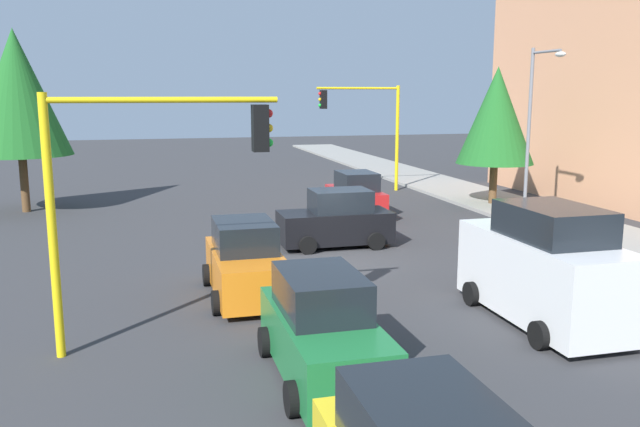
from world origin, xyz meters
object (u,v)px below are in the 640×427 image
(car_green, at_px, (323,331))
(tree_opposite_side, at_px, (17,93))
(car_orange, at_px, (246,263))
(car_red, at_px, (356,197))
(tree_roadside_mid, at_px, (496,116))
(traffic_signal_near_right, at_px, (148,170))
(delivery_van_white, at_px, (545,268))
(car_black, at_px, (336,221))
(street_lamp_curbside, at_px, (535,116))
(traffic_signal_far_left, at_px, (366,117))

(car_green, bearing_deg, tree_opposite_side, -157.58)
(car_orange, bearing_deg, car_red, 147.95)
(tree_roadside_mid, distance_m, tree_opposite_side, 21.40)
(traffic_signal_near_right, xyz_separation_m, delivery_van_white, (0.67, 8.70, -2.46))
(car_black, bearing_deg, street_lamp_curbside, 100.60)
(street_lamp_curbside, relative_size, car_red, 1.85)
(street_lamp_curbside, bearing_deg, tree_opposite_side, -112.55)
(traffic_signal_near_right, bearing_deg, tree_opposite_side, -163.39)
(street_lamp_curbside, bearing_deg, car_green, -44.87)
(car_orange, bearing_deg, car_green, 6.96)
(car_red, bearing_deg, delivery_van_white, 0.78)
(car_green, height_order, car_black, same)
(delivery_van_white, xyz_separation_m, car_black, (-8.67, -2.47, -0.39))
(street_lamp_curbside, bearing_deg, car_black, -79.40)
(tree_roadside_mid, distance_m, car_orange, 17.53)
(tree_roadside_mid, relative_size, tree_opposite_side, 0.81)
(tree_opposite_side, bearing_deg, car_green, 22.42)
(car_green, relative_size, car_orange, 1.02)
(street_lamp_curbside, relative_size, tree_opposite_side, 0.87)
(tree_roadside_mid, bearing_deg, delivery_van_white, -25.28)
(traffic_signal_far_left, bearing_deg, car_green, -20.50)
(tree_opposite_side, distance_m, car_black, 15.92)
(street_lamp_curbside, height_order, car_red, street_lamp_curbside)
(street_lamp_curbside, bearing_deg, traffic_signal_near_right, -57.06)
(street_lamp_curbside, distance_m, tree_roadside_mid, 4.46)
(traffic_signal_far_left, distance_m, car_black, 13.40)
(car_black, bearing_deg, delivery_van_white, 15.93)
(car_green, bearing_deg, traffic_signal_far_left, 159.50)
(tree_roadside_mid, xyz_separation_m, car_green, (16.28, -12.63, -3.32))
(street_lamp_curbside, bearing_deg, delivery_van_white, -30.80)
(traffic_signal_near_right, height_order, tree_opposite_side, tree_opposite_side)
(tree_opposite_side, height_order, car_red, tree_opposite_side)
(street_lamp_curbside, relative_size, tree_roadside_mid, 1.08)
(delivery_van_white, relative_size, car_red, 1.27)
(tree_opposite_side, height_order, car_black, tree_opposite_side)
(tree_roadside_mid, bearing_deg, traffic_signal_near_right, -48.15)
(street_lamp_curbside, relative_size, car_green, 1.67)
(tree_roadside_mid, height_order, car_black, tree_roadside_mid)
(tree_opposite_side, bearing_deg, car_red, 69.92)
(tree_opposite_side, xyz_separation_m, car_orange, (14.94, 7.71, -4.37))
(tree_roadside_mid, relative_size, car_orange, 1.58)
(tree_opposite_side, relative_size, car_red, 2.12)
(traffic_signal_near_right, relative_size, tree_roadside_mid, 0.82)
(traffic_signal_far_left, distance_m, car_red, 8.22)
(car_red, bearing_deg, tree_roadside_mid, 98.60)
(traffic_signal_near_right, relative_size, delivery_van_white, 1.10)
(tree_opposite_side, distance_m, car_red, 15.42)
(street_lamp_curbside, bearing_deg, car_orange, -62.33)
(street_lamp_curbside, xyz_separation_m, tree_opposite_side, (-8.39, -20.20, 0.92))
(car_orange, bearing_deg, street_lamp_curbside, 117.67)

